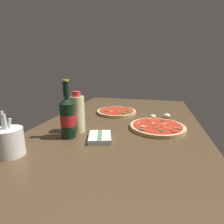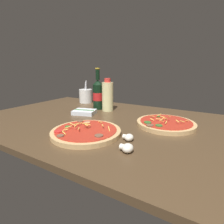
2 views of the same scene
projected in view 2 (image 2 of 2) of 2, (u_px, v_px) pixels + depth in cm
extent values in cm
cube|color=#4C3823|center=(119.00, 125.00, 89.48)|extent=(160.00, 90.00, 2.50)
cylinder|color=tan|center=(86.00, 132.00, 73.75)|extent=(29.37, 29.37, 1.87)
cylinder|color=#B22D1E|center=(86.00, 130.00, 73.48)|extent=(25.84, 25.84, 0.30)
cylinder|color=brown|center=(99.00, 136.00, 66.18)|extent=(3.30, 3.30, 0.40)
cylinder|color=#336628|center=(68.00, 127.00, 76.24)|extent=(2.03, 2.03, 0.40)
cylinder|color=brown|center=(80.00, 121.00, 83.96)|extent=(2.72, 2.72, 0.40)
cylinder|color=#B7755B|center=(87.00, 122.00, 82.02)|extent=(3.07, 3.07, 0.40)
cylinder|color=brown|center=(60.00, 136.00, 66.06)|extent=(2.73, 2.73, 0.40)
cylinder|color=red|center=(58.00, 131.00, 70.61)|extent=(3.46, 3.46, 0.40)
cylinder|color=#EFCC56|center=(64.00, 133.00, 67.95)|extent=(2.96, 1.35, 0.89)
cylinder|color=#EFCC56|center=(65.00, 130.00, 71.08)|extent=(2.30, 1.26, 0.86)
cylinder|color=#EFCC56|center=(88.00, 125.00, 75.63)|extent=(2.28, 0.43, 0.45)
cylinder|color=#EFCC56|center=(80.00, 123.00, 78.06)|extent=(0.41, 2.84, 0.53)
cylinder|color=#EFCC56|center=(100.00, 122.00, 81.87)|extent=(3.05, 1.69, 0.90)
cylinder|color=#EFCC56|center=(68.00, 127.00, 73.01)|extent=(1.61, 3.12, 0.78)
cylinder|color=#EFCC56|center=(109.00, 129.00, 72.26)|extent=(2.38, 2.60, 1.38)
cylinder|color=#EFCC56|center=(86.00, 123.00, 73.16)|extent=(2.47, 2.31, 0.46)
cylinder|color=#EFCC56|center=(79.00, 128.00, 71.05)|extent=(2.27, 2.99, 0.92)
cylinder|color=#EFCC56|center=(77.00, 124.00, 77.04)|extent=(1.07, 2.24, 0.39)
cylinder|color=#EFCC56|center=(103.00, 125.00, 74.44)|extent=(1.84, 1.62, 0.61)
cylinder|color=#EFCC56|center=(86.00, 125.00, 73.21)|extent=(2.27, 0.41, 0.89)
cylinder|color=#EFCC56|center=(73.00, 124.00, 76.12)|extent=(2.93, 0.72, 1.00)
cylinder|color=#EFCC56|center=(75.00, 126.00, 72.65)|extent=(0.97, 2.04, 0.69)
cylinder|color=#EFCC56|center=(85.00, 124.00, 75.80)|extent=(3.18, 1.86, 0.55)
cylinder|color=tan|center=(166.00, 124.00, 84.74)|extent=(27.78, 27.78, 1.88)
cylinder|color=#B22D1E|center=(166.00, 121.00, 84.47)|extent=(24.44, 24.44, 0.30)
cylinder|color=brown|center=(150.00, 125.00, 78.06)|extent=(3.24, 3.24, 0.40)
cylinder|color=#336628|center=(158.00, 116.00, 91.79)|extent=(2.16, 2.16, 0.40)
cylinder|color=#336628|center=(148.00, 122.00, 81.97)|extent=(3.44, 3.44, 0.40)
cylinder|color=#336628|center=(159.00, 125.00, 77.60)|extent=(3.11, 3.11, 0.40)
cylinder|color=#EFCC56|center=(163.00, 118.00, 84.74)|extent=(0.72, 2.79, 0.93)
cylinder|color=#EFCC56|center=(166.00, 119.00, 82.31)|extent=(0.71, 2.02, 0.40)
cylinder|color=#EFCC56|center=(166.00, 122.00, 79.70)|extent=(0.36, 2.36, 0.94)
cylinder|color=#EFCC56|center=(152.00, 116.00, 89.76)|extent=(2.84, 2.44, 0.92)
cylinder|color=#EFCC56|center=(182.00, 121.00, 80.56)|extent=(2.08, 1.62, 1.04)
cylinder|color=#EFCC56|center=(178.00, 121.00, 80.13)|extent=(1.95, 1.26, 0.88)
cylinder|color=#EFCC56|center=(169.00, 116.00, 83.06)|extent=(1.44, 1.76, 0.80)
cylinder|color=#EFCC56|center=(159.00, 119.00, 84.06)|extent=(2.92, 0.69, 0.56)
cylinder|color=#EFCC56|center=(161.00, 121.00, 80.21)|extent=(1.64, 2.46, 1.06)
cylinder|color=#EFCC56|center=(187.00, 121.00, 83.73)|extent=(1.69, 2.04, 1.00)
cylinder|color=#EFCC56|center=(163.00, 117.00, 88.52)|extent=(2.60, 1.73, 1.06)
cylinder|color=#EFCC56|center=(159.00, 115.00, 90.69)|extent=(1.84, 3.19, 0.93)
cylinder|color=#EFCC56|center=(152.00, 119.00, 84.71)|extent=(2.39, 0.93, 0.92)
cylinder|color=#EFCC56|center=(166.00, 119.00, 80.98)|extent=(0.53, 3.17, 1.03)
cylinder|color=black|center=(98.00, 97.00, 116.96)|extent=(6.83, 6.83, 16.38)
cone|color=black|center=(98.00, 82.00, 114.53)|extent=(6.83, 6.83, 3.10)
cylinder|color=black|center=(98.00, 74.00, 113.29)|extent=(2.60, 2.60, 6.88)
cylinder|color=gold|center=(97.00, 68.00, 112.33)|extent=(2.98, 2.98, 0.80)
cylinder|color=red|center=(98.00, 96.00, 116.88)|extent=(6.90, 6.90, 5.24)
cylinder|color=beige|center=(108.00, 97.00, 111.81)|extent=(7.24, 7.24, 18.35)
cylinder|color=red|center=(108.00, 80.00, 109.21)|extent=(3.98, 3.98, 2.50)
cylinder|color=white|center=(125.00, 137.00, 67.67)|extent=(1.78, 1.78, 1.78)
ellipsoid|color=silver|center=(129.00, 138.00, 66.89)|extent=(3.37, 3.96, 2.77)
cylinder|color=white|center=(123.00, 147.00, 58.64)|extent=(1.98, 1.98, 1.98)
ellipsoid|color=silver|center=(128.00, 148.00, 57.78)|extent=(3.74, 4.39, 3.08)
cylinder|color=silver|center=(86.00, 96.00, 138.91)|extent=(10.10, 10.10, 10.53)
cylinder|color=#BCBCC1|center=(86.00, 91.00, 137.95)|extent=(2.84, 3.41, 10.09)
cylinder|color=#BCBCC1|center=(86.00, 89.00, 138.80)|extent=(2.84, 2.33, 13.11)
cylinder|color=#BCBCC1|center=(85.00, 90.00, 138.13)|extent=(2.48, 2.68, 11.96)
cube|color=silver|center=(84.00, 112.00, 105.65)|extent=(15.18, 13.20, 2.40)
cube|color=#4C7F4C|center=(84.00, 110.00, 105.33)|extent=(12.26, 5.18, 0.16)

